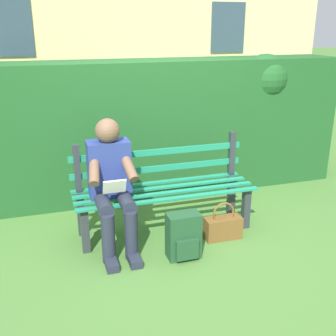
{
  "coord_description": "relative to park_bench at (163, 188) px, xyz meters",
  "views": [
    {
      "loc": [
        1.07,
        3.52,
        1.94
      ],
      "look_at": [
        0.0,
        0.1,
        0.7
      ],
      "focal_mm": 43.92,
      "sensor_mm": 36.0,
      "label": 1
    }
  ],
  "objects": [
    {
      "name": "ground",
      "position": [
        0.0,
        0.06,
        -0.43
      ],
      "size": [
        60.0,
        60.0,
        0.0
      ],
      "primitive_type": "plane",
      "color": "#477533"
    },
    {
      "name": "park_bench",
      "position": [
        0.0,
        0.0,
        0.0
      ],
      "size": [
        1.76,
        0.5,
        0.91
      ],
      "color": "#2D3338",
      "rests_on": "ground"
    },
    {
      "name": "person_seated",
      "position": [
        0.53,
        0.17,
        0.19
      ],
      "size": [
        0.44,
        0.73,
        1.18
      ],
      "color": "navy",
      "rests_on": "ground"
    },
    {
      "name": "hedge_backdrop",
      "position": [
        -0.23,
        -1.01,
        0.39
      ],
      "size": [
        4.57,
        0.7,
        1.62
      ],
      "color": "#1E5123",
      "rests_on": "ground"
    },
    {
      "name": "backpack",
      "position": [
        -0.01,
        0.58,
        -0.23
      ],
      "size": [
        0.29,
        0.24,
        0.41
      ],
      "color": "#1E4728",
      "rests_on": "ground"
    },
    {
      "name": "handbag",
      "position": [
        -0.49,
        0.38,
        -0.31
      ],
      "size": [
        0.36,
        0.15,
        0.37
      ],
      "color": "brown",
      "rests_on": "ground"
    }
  ]
}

